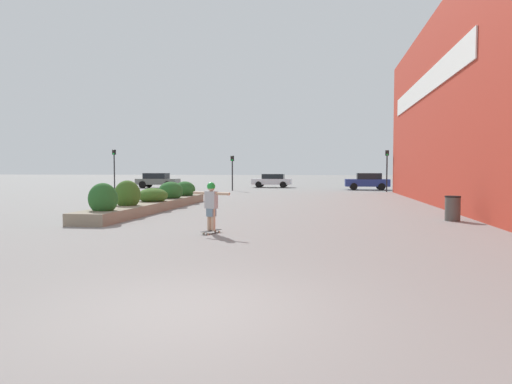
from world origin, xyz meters
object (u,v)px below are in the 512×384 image
Objects in this scene: car_leftmost at (157,180)px; traffic_light_far_left at (114,163)px; car_center_right at (272,180)px; traffic_light_right at (387,163)px; skateboard at (211,231)px; traffic_light_left at (232,167)px; trash_bin at (453,208)px; car_center_left at (367,181)px; skateboarder at (211,201)px.

traffic_light_far_left is at bearing -27.77° from car_leftmost.
traffic_light_right reaches higher than car_center_right.
car_leftmost is (-13.51, 31.10, 0.73)m from skateboard.
traffic_light_left is 13.18m from traffic_light_right.
traffic_light_left is at bearing 161.20° from car_center_right.
traffic_light_right reaches higher than trash_bin.
car_leftmost is 1.03× the size of car_center_right.
traffic_light_right is (1.24, -3.76, 1.56)m from car_center_left.
skateboarder is (0.00, 0.00, 0.87)m from skateboard.
trash_bin is (7.85, 4.52, 0.39)m from skateboard.
traffic_light_left is at bearing 124.76° from skateboard.
skateboard is at bearing -176.29° from car_center_right.
trash_bin is (7.85, 4.52, -0.48)m from skateboarder.
trash_bin is 0.22× the size of car_center_right.
trash_bin is at bearing -161.29° from car_center_right.
trash_bin is 34.10m from car_leftmost.
traffic_light_left is at bearing 62.19° from car_leftmost.
traffic_light_left is at bearing 178.72° from traffic_light_right.
skateboard is 9.07m from trash_bin.
traffic_light_right is (8.31, 26.24, 1.42)m from skateboarder.
car_leftmost is at bearing 86.93° from car_center_left.
car_leftmost is at bearing 137.87° from skateboarder.
skateboard is at bearing 23.48° from car_leftmost.
traffic_light_right is (13.17, -0.29, 0.24)m from traffic_light_left.
traffic_light_right is (10.54, -8.03, 1.62)m from car_center_right.
traffic_light_far_left is at bearing 137.18° from trash_bin.
traffic_light_right reaches higher than skateboard.
car_center_right is 15.82m from traffic_light_far_left.
car_leftmost is (-13.51, 31.10, -0.14)m from skateboarder.
trash_bin is 21.81m from traffic_light_right.
traffic_light_left reaches higher than car_leftmost.
skateboarder is at bearing -150.06° from trash_bin.
trash_bin is 31.41m from car_center_right.
traffic_light_left is (-4.86, 26.54, 1.18)m from skateboarder.
traffic_light_far_left is (-22.99, -3.46, 1.69)m from car_center_left.
car_center_left is 4.25m from traffic_light_right.
skateboarder is 30.99m from traffic_light_far_left.
skateboard is 0.22× the size of traffic_light_right.
skateboarder reaches higher than car_center_right.
traffic_light_left reaches higher than car_center_left.
car_leftmost is 11.73m from car_center_right.
traffic_light_right reaches higher than traffic_light_left.
traffic_light_left is (-4.86, 26.54, 2.05)m from skateboard.
car_center_left is (7.08, 30.00, 0.73)m from skateboard.
traffic_light_right is (21.83, -4.86, 1.57)m from car_leftmost.
car_center_left is at bearing 16.19° from traffic_light_left.
skateboard is 0.55× the size of skateboarder.
traffic_light_far_left reaches higher than car_leftmost.
car_center_right is at bearing 108.71° from trash_bin.
skateboard is at bearing -79.63° from traffic_light_left.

